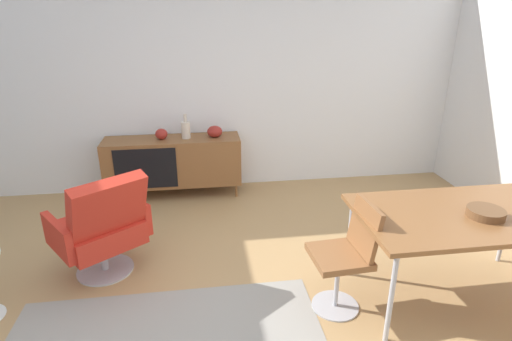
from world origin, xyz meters
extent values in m
plane|color=tan|center=(0.00, 0.00, 0.00)|extent=(8.32, 8.32, 0.00)
cube|color=white|center=(0.00, 2.60, 1.40)|extent=(6.80, 0.12, 2.80)
cube|color=brown|center=(-0.43, 2.30, 0.44)|extent=(1.60, 0.44, 0.56)
cube|color=black|center=(-0.73, 2.08, 0.44)|extent=(0.70, 0.01, 0.48)
cylinder|color=brown|center=(-1.17, 2.13, 0.08)|extent=(0.03, 0.03, 0.16)
cylinder|color=brown|center=(0.31, 2.13, 0.08)|extent=(0.03, 0.03, 0.16)
cylinder|color=brown|center=(-1.17, 2.47, 0.08)|extent=(0.03, 0.03, 0.16)
cylinder|color=brown|center=(0.31, 2.47, 0.08)|extent=(0.03, 0.03, 0.16)
cylinder|color=beige|center=(-0.26, 2.30, 0.82)|extent=(0.10, 0.10, 0.19)
cylinder|color=beige|center=(-0.26, 2.30, 0.96)|extent=(0.04, 0.04, 0.10)
ellipsoid|color=maroon|center=(0.08, 2.30, 0.79)|extent=(0.18, 0.18, 0.13)
ellipsoid|color=maroon|center=(-0.55, 2.30, 0.78)|extent=(0.14, 0.14, 0.12)
cube|color=brown|center=(1.81, 0.02, 0.72)|extent=(1.60, 0.90, 0.04)
cylinder|color=#B7B7BC|center=(1.09, -0.37, 0.35)|extent=(0.04, 0.04, 0.70)
cylinder|color=#B7B7BC|center=(1.09, 0.41, 0.35)|extent=(0.04, 0.04, 0.70)
cylinder|color=#B7B7BC|center=(2.53, 0.41, 0.35)|extent=(0.04, 0.04, 0.70)
cylinder|color=brown|center=(1.90, -0.06, 0.77)|extent=(0.26, 0.26, 0.06)
cube|color=brown|center=(0.86, 0.02, 0.45)|extent=(0.43, 0.43, 0.05)
cube|color=brown|center=(1.04, 0.03, 0.67)|extent=(0.11, 0.39, 0.38)
cylinder|color=#B7B7BC|center=(0.86, 0.02, 0.21)|extent=(0.04, 0.04, 0.42)
cylinder|color=#B7B7BC|center=(0.86, 0.02, 0.01)|extent=(0.36, 0.36, 0.01)
cube|color=red|center=(-0.98, 0.76, 0.38)|extent=(0.81, 0.81, 0.20)
cube|color=red|center=(-0.84, 0.57, 0.69)|extent=(0.64, 0.57, 0.51)
cube|color=red|center=(-0.72, 0.95, 0.46)|extent=(0.34, 0.44, 0.28)
cube|color=red|center=(-1.25, 0.57, 0.46)|extent=(0.34, 0.44, 0.28)
cylinder|color=#B7B7BC|center=(-0.98, 0.76, 0.14)|extent=(0.06, 0.06, 0.28)
cylinder|color=#B7B7BC|center=(-0.98, 0.76, 0.01)|extent=(0.48, 0.48, 0.02)
camera|label=1|loc=(-0.11, -2.45, 2.12)|focal=28.89mm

